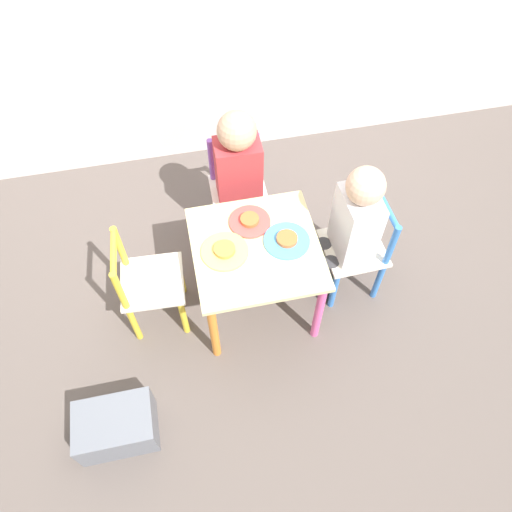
# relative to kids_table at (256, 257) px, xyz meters

# --- Properties ---
(ground_plane) EXTENTS (6.00, 6.00, 0.00)m
(ground_plane) POSITION_rel_kids_table_xyz_m (0.00, 0.00, -0.36)
(ground_plane) COLOR #5B514C
(kids_table) EXTENTS (0.51, 0.51, 0.43)m
(kids_table) POSITION_rel_kids_table_xyz_m (0.00, 0.00, 0.00)
(kids_table) COLOR beige
(kids_table) RESTS_ON ground_plane
(chair_purple) EXTENTS (0.26, 0.26, 0.53)m
(chair_purple) POSITION_rel_kids_table_xyz_m (0.01, 0.46, -0.10)
(chair_purple) COLOR silver
(chair_purple) RESTS_ON ground_plane
(chair_blue) EXTENTS (0.27, 0.27, 0.53)m
(chair_blue) POSITION_rel_kids_table_xyz_m (0.46, 0.02, -0.10)
(chair_blue) COLOR silver
(chair_blue) RESTS_ON ground_plane
(chair_yellow) EXTENTS (0.27, 0.27, 0.53)m
(chair_yellow) POSITION_rel_kids_table_xyz_m (-0.46, 0.02, -0.10)
(chair_yellow) COLOR silver
(chair_yellow) RESTS_ON ground_plane
(child_back) EXTENTS (0.20, 0.22, 0.75)m
(child_back) POSITION_rel_kids_table_xyz_m (0.01, 0.40, 0.09)
(child_back) COLOR #7A6B5B
(child_back) RESTS_ON ground_plane
(child_right) EXTENTS (0.21, 0.20, 0.76)m
(child_right) POSITION_rel_kids_table_xyz_m (0.40, 0.01, 0.09)
(child_right) COLOR #38383D
(child_right) RESTS_ON ground_plane
(plate_back) EXTENTS (0.17, 0.17, 0.03)m
(plate_back) POSITION_rel_kids_table_xyz_m (0.00, 0.13, 0.08)
(plate_back) COLOR #E54C47
(plate_back) RESTS_ON kids_table
(plate_right) EXTENTS (0.19, 0.19, 0.03)m
(plate_right) POSITION_rel_kids_table_xyz_m (0.13, 0.00, 0.08)
(plate_right) COLOR #4C9EE0
(plate_right) RESTS_ON kids_table
(plate_left) EXTENTS (0.19, 0.19, 0.03)m
(plate_left) POSITION_rel_kids_table_xyz_m (-0.13, 0.00, 0.08)
(plate_left) COLOR #EADB66
(plate_left) RESTS_ON kids_table
(storage_bin) EXTENTS (0.30, 0.20, 0.18)m
(storage_bin) POSITION_rel_kids_table_xyz_m (-0.66, -0.49, -0.27)
(storage_bin) COLOR slate
(storage_bin) RESTS_ON ground_plane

